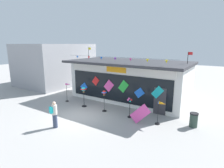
% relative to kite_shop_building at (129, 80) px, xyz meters
% --- Properties ---
extents(ground_plane, '(80.00, 80.00, 0.00)m').
position_rel_kite_shop_building_xyz_m(ground_plane, '(-0.97, -5.72, -1.83)').
color(ground_plane, '#9E9B99').
extents(kite_shop_building, '(10.80, 5.65, 4.74)m').
position_rel_kite_shop_building_xyz_m(kite_shop_building, '(0.00, 0.00, 0.00)').
color(kite_shop_building, silver).
rests_on(kite_shop_building, ground_plane).
extents(wind_spinner_far_left, '(0.66, 0.30, 1.70)m').
position_rel_kite_shop_building_xyz_m(wind_spinner_far_left, '(-4.10, -3.89, -0.66)').
color(wind_spinner_far_left, black).
rests_on(wind_spinner_far_left, ground_plane).
extents(wind_spinner_left, '(0.40, 0.40, 1.66)m').
position_rel_kite_shop_building_xyz_m(wind_spinner_left, '(-2.04, -4.08, -0.58)').
color(wind_spinner_left, black).
rests_on(wind_spinner_left, ground_plane).
extents(wind_spinner_center_left, '(0.35, 0.35, 1.65)m').
position_rel_kite_shop_building_xyz_m(wind_spinner_center_left, '(0.00, -4.05, -0.64)').
color(wind_spinner_center_left, black).
rests_on(wind_spinner_center_left, ground_plane).
extents(wind_spinner_center_right, '(0.32, 0.29, 1.46)m').
position_rel_kite_shop_building_xyz_m(wind_spinner_center_right, '(2.19, -4.06, -0.94)').
color(wind_spinner_center_right, black).
rests_on(wind_spinner_center_right, ground_plane).
extents(wind_spinner_right, '(0.67, 0.31, 1.55)m').
position_rel_kite_shop_building_xyz_m(wind_spinner_right, '(4.40, -4.05, -0.71)').
color(wind_spinner_right, black).
rests_on(wind_spinner_right, ground_plane).
extents(person_near_camera, '(0.38, 0.48, 1.68)m').
position_rel_kite_shop_building_xyz_m(person_near_camera, '(-0.93, -7.99, -0.94)').
color(person_near_camera, '#333D56').
rests_on(person_near_camera, ground_plane).
extents(trash_bin, '(0.52, 0.52, 0.91)m').
position_rel_kite_shop_building_xyz_m(trash_bin, '(6.23, -3.17, -1.36)').
color(trash_bin, '#2D4238').
rests_on(trash_bin, ground_plane).
extents(display_kite_on_ground, '(1.33, 0.42, 1.33)m').
position_rel_kite_shop_building_xyz_m(display_kite_on_ground, '(3.22, -4.55, -1.16)').
color(display_kite_on_ground, '#EA4CA3').
rests_on(display_kite_on_ground, ground_plane).
extents(neighbour_building, '(6.66, 8.50, 5.10)m').
position_rel_kite_shop_building_xyz_m(neighbour_building, '(-11.25, 0.84, 0.73)').
color(neighbour_building, '#99999E').
rests_on(neighbour_building, ground_plane).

